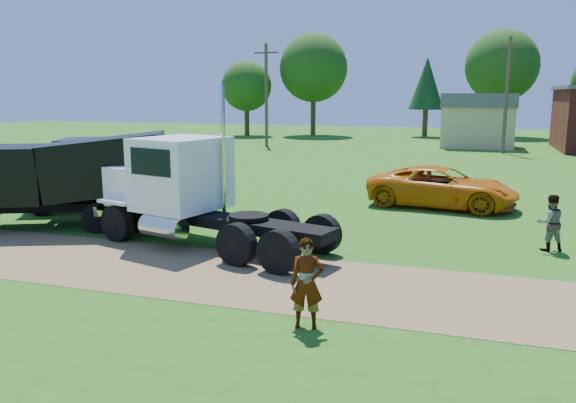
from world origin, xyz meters
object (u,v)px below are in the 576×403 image
(spectator_a, at_px, (307,284))
(white_semi_tractor, at_px, (184,190))
(black_dump_truck, at_px, (67,176))
(navy_truck, at_px, (103,173))
(orange_pickup, at_px, (442,187))

(spectator_a, bearing_deg, white_semi_tractor, 124.13)
(black_dump_truck, relative_size, navy_truck, 1.14)
(orange_pickup, relative_size, spectator_a, 3.30)
(white_semi_tractor, bearing_deg, orange_pickup, 62.95)
(orange_pickup, bearing_deg, navy_truck, 117.40)
(black_dump_truck, bearing_deg, spectator_a, -53.97)
(navy_truck, height_order, orange_pickup, navy_truck)
(black_dump_truck, bearing_deg, orange_pickup, 7.56)
(navy_truck, relative_size, orange_pickup, 1.11)
(white_semi_tractor, relative_size, black_dump_truck, 1.09)
(orange_pickup, distance_m, spectator_a, 13.59)
(navy_truck, distance_m, spectator_a, 14.11)
(white_semi_tractor, relative_size, spectator_a, 4.53)
(orange_pickup, bearing_deg, spectator_a, 179.45)
(black_dump_truck, relative_size, spectator_a, 4.17)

